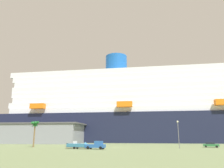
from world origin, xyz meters
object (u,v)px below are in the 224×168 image
parked_car_green_wagon (211,145)px  pickup_truck (96,145)px  palm_tree (35,126)px  street_lamp (178,130)px  cruise_ship (169,113)px  small_boat_on_trailer (79,145)px

parked_car_green_wagon → pickup_truck: bearing=-153.7°
palm_tree → street_lamp: (45.99, 2.31, -1.68)m
cruise_ship → street_lamp: bearing=-90.4°
pickup_truck → small_boat_on_trailer: size_ratio=0.73×
parked_car_green_wagon → cruise_ship: bearing=100.4°
small_boat_on_trailer → street_lamp: size_ratio=0.98×
street_lamp → palm_tree: bearing=-177.1°
cruise_ship → palm_tree: 80.50m
small_boat_on_trailer → palm_tree: (-17.69, 5.44, 5.96)m
pickup_truck → street_lamp: (23.02, 8.26, 4.20)m
small_boat_on_trailer → palm_tree: size_ratio=0.94×
palm_tree → parked_car_green_wagon: palm_tree is taller
cruise_ship → parked_car_green_wagon: bearing=-79.6°
small_boat_on_trailer → street_lamp: 29.65m
palm_tree → street_lamp: 46.08m
palm_tree → parked_car_green_wagon: bearing=10.6°
palm_tree → parked_car_green_wagon: (56.42, 10.61, -6.08)m
street_lamp → small_boat_on_trailer: bearing=-164.7°
street_lamp → parked_car_green_wagon: (10.43, 8.30, -4.41)m
small_boat_on_trailer → street_lamp: street_lamp is taller
cruise_ship → palm_tree: bearing=-125.5°
cruise_ship → parked_car_green_wagon: 57.51m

